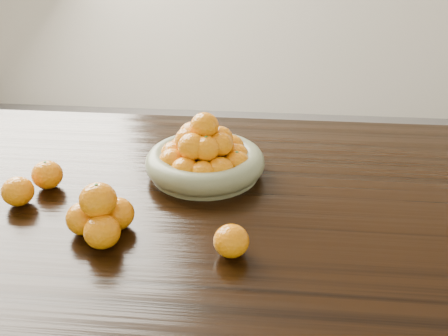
# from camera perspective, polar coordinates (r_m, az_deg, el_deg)

# --- Properties ---
(dining_table) EXTENTS (2.00, 1.00, 0.75)m
(dining_table) POSITION_cam_1_polar(r_m,az_deg,el_deg) (1.28, -1.76, -6.22)
(dining_table) COLOR black
(dining_table) RESTS_ON ground
(fruit_bowl) EXTENTS (0.31, 0.31, 0.17)m
(fruit_bowl) POSITION_cam_1_polar(r_m,az_deg,el_deg) (1.30, -2.25, 1.30)
(fruit_bowl) COLOR gray
(fruit_bowl) RESTS_ON dining_table
(orange_pyramid) EXTENTS (0.14, 0.15, 0.12)m
(orange_pyramid) POSITION_cam_1_polar(r_m,az_deg,el_deg) (1.09, -13.96, -5.30)
(orange_pyramid) COLOR orange
(orange_pyramid) RESTS_ON dining_table
(loose_orange_0) EXTENTS (0.08, 0.08, 0.07)m
(loose_orange_0) POSITION_cam_1_polar(r_m,az_deg,el_deg) (1.32, -19.55, -0.73)
(loose_orange_0) COLOR orange
(loose_orange_0) RESTS_ON dining_table
(loose_orange_1) EXTENTS (0.07, 0.07, 0.07)m
(loose_orange_1) POSITION_cam_1_polar(r_m,az_deg,el_deg) (1.27, -22.50, -2.48)
(loose_orange_1) COLOR orange
(loose_orange_1) RESTS_ON dining_table
(loose_orange_2) EXTENTS (0.07, 0.07, 0.07)m
(loose_orange_2) POSITION_cam_1_polar(r_m,az_deg,el_deg) (1.01, 0.83, -8.33)
(loose_orange_2) COLOR orange
(loose_orange_2) RESTS_ON dining_table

